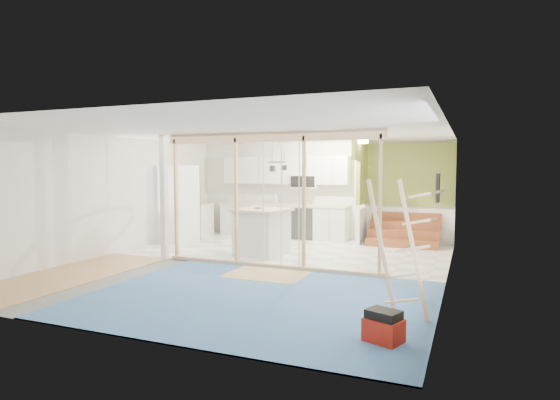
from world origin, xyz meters
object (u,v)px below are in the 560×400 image
at_px(fridge, 177,204).
at_px(island, 262,232).
at_px(ladder, 402,249).
at_px(toolbox, 384,327).

height_order(fridge, island, fridge).
bearing_deg(fridge, ladder, -26.43).
relative_size(toolbox, ladder, 0.26).
height_order(fridge, toolbox, fridge).
relative_size(fridge, ladder, 1.11).
distance_m(island, toolbox, 5.34).
distance_m(fridge, toolbox, 7.91).
height_order(toolbox, ladder, ladder).
xyz_separation_m(island, toolbox, (3.35, -4.14, -0.33)).
bearing_deg(ladder, toolbox, -96.55).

